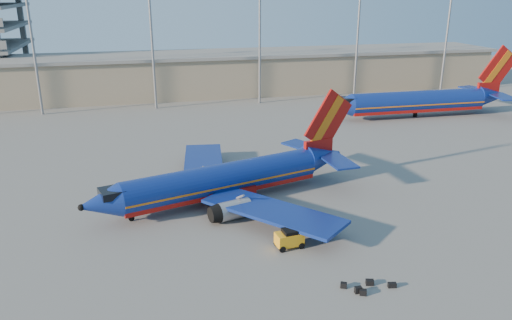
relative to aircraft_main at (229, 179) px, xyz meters
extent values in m
plane|color=slate|center=(-0.22, -0.68, -2.27)|extent=(220.00, 220.00, 0.00)
cube|color=gray|center=(9.78, 57.32, 1.73)|extent=(120.00, 15.00, 8.00)
cube|color=slate|center=(9.78, 57.32, 5.93)|extent=(122.00, 16.00, 0.60)
cylinder|color=gray|center=(-25.22, 45.32, 11.73)|extent=(0.44, 0.44, 28.00)
cylinder|color=gray|center=(-5.22, 45.32, 11.73)|extent=(0.44, 0.44, 28.00)
cylinder|color=gray|center=(14.78, 45.32, 11.73)|extent=(0.44, 0.44, 28.00)
cylinder|color=gray|center=(34.78, 45.32, 11.73)|extent=(0.44, 0.44, 28.00)
cylinder|color=gray|center=(54.78, 45.32, 11.73)|extent=(0.44, 0.44, 28.00)
cylinder|color=navy|center=(-0.72, -0.21, 0.14)|extent=(21.50, 9.12, 3.30)
cube|color=#A2110D|center=(-0.72, -0.21, -0.70)|extent=(21.32, 8.52, 1.16)
cube|color=orange|center=(-0.72, -0.21, -0.08)|extent=(21.51, 9.15, 0.20)
cone|color=navy|center=(-12.81, -3.70, 0.14)|extent=(4.52, 4.21, 3.30)
cube|color=black|center=(-11.70, -3.38, 0.99)|extent=(2.70, 2.82, 0.71)
cone|color=navy|center=(11.80, 3.41, 0.46)|extent=(5.38, 4.46, 3.30)
cube|color=#A2110D|center=(11.11, 3.21, 1.66)|extent=(3.74, 1.51, 1.96)
cube|color=#A2110D|center=(12.31, 3.56, 4.78)|extent=(6.37, 2.09, 7.12)
cube|color=orange|center=(12.14, 3.51, 4.78)|extent=(4.29, 1.57, 5.59)
cube|color=navy|center=(10.61, 6.22, 0.95)|extent=(5.05, 6.30, 0.20)
cube|color=navy|center=(12.30, 0.39, 0.95)|extent=(3.08, 5.89, 0.20)
cube|color=navy|center=(-1.62, 7.71, -0.66)|extent=(6.32, 14.32, 0.31)
cube|color=navy|center=(2.74, -7.38, -0.66)|extent=(12.33, 13.46, 0.31)
cube|color=#A2110D|center=(-0.29, -0.08, -1.06)|extent=(6.11, 4.83, 0.89)
cylinder|color=gray|center=(-3.04, 3.95, -1.24)|extent=(3.61, 2.69, 1.87)
cylinder|color=gray|center=(-0.46, -4.96, -1.24)|extent=(3.61, 2.69, 1.87)
cylinder|color=gray|center=(-10.15, -2.93, -1.78)|extent=(0.27, 0.27, 0.98)
cylinder|color=black|center=(-10.15, -2.93, -1.98)|extent=(0.61, 0.37, 0.57)
cylinder|color=black|center=(-0.08, 2.39, -1.89)|extent=(0.86, 0.68, 0.75)
cylinder|color=black|center=(1.21, -2.07, -1.89)|extent=(0.86, 0.68, 0.75)
cylinder|color=navy|center=(38.41, 27.73, 0.46)|extent=(24.26, 4.02, 3.73)
cube|color=#A2110D|center=(38.41, 27.73, -0.50)|extent=(24.26, 3.31, 1.31)
cube|color=orange|center=(38.41, 27.73, 0.21)|extent=(24.26, 4.06, 0.22)
cone|color=navy|center=(24.18, 27.90, 0.46)|extent=(4.28, 3.78, 3.73)
cube|color=black|center=(25.50, 27.88, 1.42)|extent=(2.45, 2.65, 0.81)
cone|color=navy|center=(53.15, 27.56, 0.81)|extent=(5.29, 3.80, 3.73)
cube|color=#A2110D|center=(52.34, 27.57, 2.17)|extent=(4.24, 0.60, 2.22)
cube|color=#A2110D|center=(53.75, 27.55, 5.71)|extent=(7.41, 0.41, 8.05)
cube|color=orange|center=(53.55, 27.55, 5.71)|extent=(4.93, 0.48, 6.32)
cube|color=navy|center=(52.78, 30.99, 1.37)|extent=(4.24, 6.93, 0.22)
cube|color=navy|center=(52.70, 24.13, 1.37)|extent=(4.37, 6.97, 0.22)
cylinder|color=black|center=(38.41, 27.73, -1.81)|extent=(0.71, 0.71, 0.91)
cube|color=orange|center=(3.08, -11.55, -1.43)|extent=(2.47, 1.60, 1.11)
cube|color=black|center=(3.08, -11.55, -0.77)|extent=(1.25, 1.34, 0.39)
cylinder|color=black|center=(2.12, -11.04, -1.98)|extent=(0.60, 0.27, 0.58)
cylinder|color=black|center=(2.27, -12.26, -1.98)|extent=(0.60, 0.27, 0.58)
cylinder|color=black|center=(3.89, -10.83, -1.98)|extent=(0.60, 0.27, 0.58)
cylinder|color=black|center=(4.03, -12.05, -1.98)|extent=(0.60, 0.27, 0.58)
cube|color=black|center=(6.21, -19.63, -2.05)|extent=(0.60, 0.52, 0.44)
cube|color=black|center=(5.96, -19.32, -2.01)|extent=(0.53, 0.32, 0.51)
cube|color=black|center=(8.75, -19.24, -2.08)|extent=(0.68, 0.43, 0.38)
cube|color=black|center=(5.19, -18.43, -2.06)|extent=(0.58, 0.52, 0.42)
cube|color=black|center=(7.28, -18.52, -2.07)|extent=(0.68, 0.57, 0.40)
camera|label=1|loc=(-8.85, -48.17, 18.93)|focal=35.00mm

